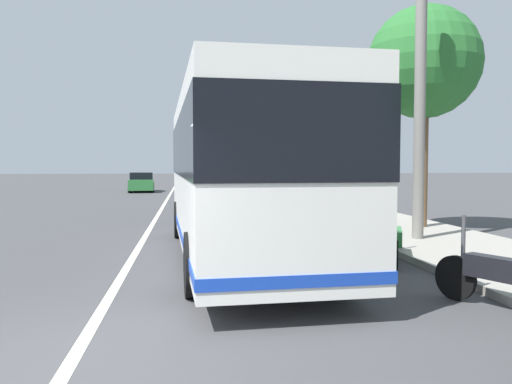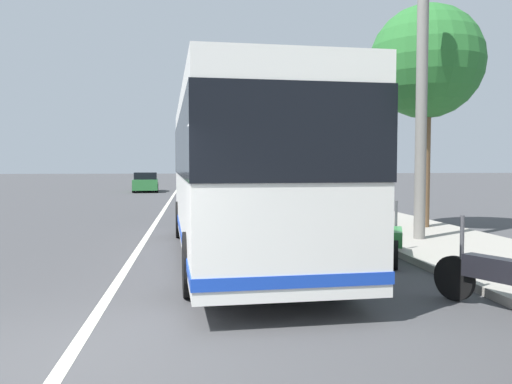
% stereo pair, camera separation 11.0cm
% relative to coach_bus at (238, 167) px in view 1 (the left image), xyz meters
% --- Properties ---
extents(ground_plane, '(220.00, 220.00, 0.00)m').
position_rel_coach_bus_xyz_m(ground_plane, '(-5.83, 2.29, -1.97)').
color(ground_plane, '#424244').
extents(sidewalk_curb, '(110.00, 3.60, 0.14)m').
position_rel_coach_bus_xyz_m(sidewalk_curb, '(4.17, -5.23, -1.90)').
color(sidewalk_curb, '#9E998E').
rests_on(sidewalk_curb, ground).
extents(lane_divider_line, '(110.00, 0.16, 0.01)m').
position_rel_coach_bus_xyz_m(lane_divider_line, '(4.17, 2.29, -1.97)').
color(lane_divider_line, silver).
rests_on(lane_divider_line, ground).
extents(coach_bus, '(10.27, 3.05, 3.43)m').
position_rel_coach_bus_xyz_m(coach_bus, '(0.00, 0.00, 0.00)').
color(coach_bus, silver).
rests_on(coach_bus, ground).
extents(motorcycle_mid_row, '(2.06, 1.06, 1.28)m').
position_rel_coach_bus_xyz_m(motorcycle_mid_row, '(-4.67, -3.21, -1.49)').
color(motorcycle_mid_row, black).
rests_on(motorcycle_mid_row, ground).
extents(motorcycle_by_tree, '(1.96, 0.85, 1.23)m').
position_rel_coach_bus_xyz_m(motorcycle_by_tree, '(-1.00, -3.17, -1.53)').
color(motorcycle_by_tree, black).
rests_on(motorcycle_by_tree, ground).
extents(car_oncoming, '(4.34, 2.03, 1.43)m').
position_rel_coach_bus_xyz_m(car_oncoming, '(27.68, 4.50, -1.29)').
color(car_oncoming, '#2D7238').
rests_on(car_oncoming, ground).
extents(car_ahead_same_lane, '(4.35, 1.97, 1.46)m').
position_rel_coach_bus_xyz_m(car_ahead_same_lane, '(38.93, -0.23, -1.26)').
color(car_ahead_same_lane, gold).
rests_on(car_ahead_same_lane, ground).
extents(roadside_tree_mid_block, '(3.34, 3.34, 6.74)m').
position_rel_coach_bus_xyz_m(roadside_tree_mid_block, '(3.59, -5.92, 3.06)').
color(roadside_tree_mid_block, brown).
rests_on(roadside_tree_mid_block, ground).
extents(utility_pole, '(0.28, 0.28, 7.07)m').
position_rel_coach_bus_xyz_m(utility_pole, '(1.25, -4.71, 1.56)').
color(utility_pole, slate).
rests_on(utility_pole, ground).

